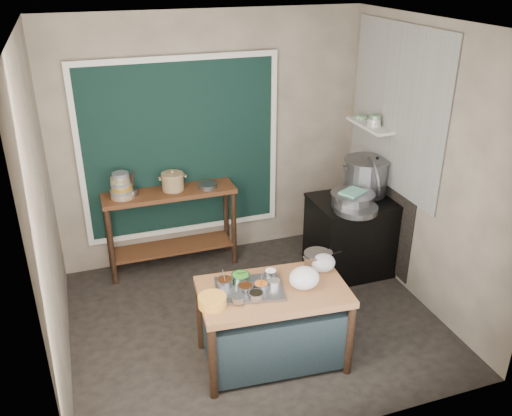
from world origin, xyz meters
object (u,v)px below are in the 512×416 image
object	(u,v)px
back_counter	(172,229)
condiment_tray	(249,289)
prep_table	(273,325)
utensil_cup	(133,192)
stock_pot	(365,176)
stove_block	(352,236)
ceramic_crock	(173,182)
yellow_basin	(212,301)
steamer	(352,200)
saucepan	(317,260)

from	to	relation	value
back_counter	condiment_tray	bearing A→B (deg)	-80.11
prep_table	utensil_cup	distance (m)	2.18
back_counter	stock_pot	size ratio (longest dim) A/B	2.83
condiment_tray	stove_block	bearing A→B (deg)	34.79
condiment_tray	stock_pot	xyz separation A→B (m)	(1.76, 1.22, 0.32)
back_counter	prep_table	bearing A→B (deg)	-74.64
prep_table	ceramic_crock	xyz separation A→B (m)	(-0.46, 1.90, 0.66)
yellow_basin	stock_pot	size ratio (longest dim) A/B	0.45
ceramic_crock	stock_pot	bearing A→B (deg)	-17.25
back_counter	utensil_cup	bearing A→B (deg)	177.63
condiment_tray	utensil_cup	size ratio (longest dim) A/B	4.23
steamer	condiment_tray	bearing A→B (deg)	-146.82
stove_block	saucepan	distance (m)	1.35
prep_table	utensil_cup	size ratio (longest dim) A/B	9.36
ceramic_crock	back_counter	bearing A→B (deg)	-157.70
prep_table	yellow_basin	bearing A→B (deg)	-168.17
condiment_tray	yellow_basin	xyz separation A→B (m)	(-0.35, -0.12, 0.03)
prep_table	saucepan	size ratio (longest dim) A/B	4.91
back_counter	yellow_basin	distance (m)	1.97
utensil_cup	ceramic_crock	distance (m)	0.44
condiment_tray	prep_table	bearing A→B (deg)	-13.77
utensil_cup	stock_pot	world-z (taller)	stock_pot
steamer	stock_pot	bearing A→B (deg)	42.25
prep_table	stock_pot	size ratio (longest dim) A/B	2.44
condiment_tray	saucepan	size ratio (longest dim) A/B	2.22
condiment_tray	steamer	world-z (taller)	steamer
prep_table	steamer	distance (m)	1.72
prep_table	stock_pot	world-z (taller)	stock_pot
back_counter	stock_pot	bearing A→B (deg)	-16.28
condiment_tray	steamer	size ratio (longest dim) A/B	1.19
steamer	back_counter	bearing A→B (deg)	153.97
yellow_basin	steamer	world-z (taller)	steamer
yellow_basin	ceramic_crock	xyz separation A→B (m)	(0.08, 1.97, 0.24)
stove_block	saucepan	size ratio (longest dim) A/B	3.53
stove_block	condiment_tray	world-z (taller)	stove_block
stock_pot	back_counter	bearing A→B (deg)	163.72
stove_block	saucepan	world-z (taller)	saucepan
utensil_cup	prep_table	bearing A→B (deg)	-64.56
ceramic_crock	steamer	distance (m)	1.95
prep_table	condiment_tray	xyz separation A→B (m)	(-0.20, 0.05, 0.39)
yellow_basin	ceramic_crock	world-z (taller)	ceramic_crock
yellow_basin	utensil_cup	bearing A→B (deg)	100.27
back_counter	stove_block	size ratio (longest dim) A/B	1.61
utensil_cup	stove_block	bearing A→B (deg)	-18.08
ceramic_crock	stock_pot	world-z (taller)	stock_pot
saucepan	steamer	bearing A→B (deg)	37.32
back_counter	stove_block	xyz separation A→B (m)	(1.90, -0.73, -0.05)
stove_block	stock_pot	xyz separation A→B (m)	(0.17, 0.12, 0.66)
yellow_basin	stock_pot	distance (m)	2.51
back_counter	condiment_tray	world-z (taller)	back_counter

